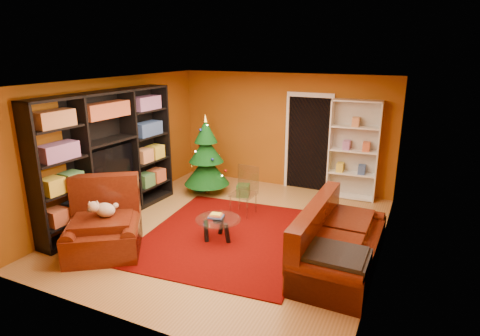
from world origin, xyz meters
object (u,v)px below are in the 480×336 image
at_px(rug, 228,236).
at_px(christmas_tree, 206,156).
at_px(dog, 105,210).
at_px(gift_box_teal, 200,184).
at_px(gift_box_green, 243,190).
at_px(media_unit, 108,158).
at_px(white_bookshelf, 354,151).
at_px(sofa, 342,237).
at_px(acrylic_chair, 243,194).
at_px(armchair, 103,225).
at_px(coffee_table, 218,229).

distance_m(rug, christmas_tree, 2.40).
bearing_deg(dog, gift_box_teal, 58.25).
xyz_separation_m(christmas_tree, gift_box_green, (0.83, 0.15, -0.73)).
distance_m(media_unit, gift_box_green, 2.96).
bearing_deg(dog, christmas_tree, 53.85).
height_order(rug, white_bookshelf, white_bookshelf).
bearing_deg(media_unit, sofa, 3.36).
bearing_deg(acrylic_chair, media_unit, -148.24).
height_order(media_unit, dog, media_unit).
xyz_separation_m(rug, media_unit, (-2.35, -0.22, 1.19)).
bearing_deg(rug, acrylic_chair, 98.76).
height_order(gift_box_green, sofa, sofa).
bearing_deg(dog, acrylic_chair, 23.98).
distance_m(gift_box_teal, white_bookshelf, 3.46).
distance_m(armchair, coffee_table, 1.85).
distance_m(white_bookshelf, dog, 5.10).
bearing_deg(acrylic_chair, armchair, -117.58).
bearing_deg(media_unit, acrylic_chair, 30.92).
bearing_deg(white_bookshelf, christmas_tree, -162.77).
distance_m(media_unit, christmas_tree, 2.21).
xyz_separation_m(armchair, sofa, (3.47, 1.13, 0.01)).
relative_size(gift_box_teal, white_bookshelf, 0.13).
distance_m(rug, gift_box_teal, 2.48).
xyz_separation_m(armchair, dog, (0.01, 0.07, 0.23)).
distance_m(white_bookshelf, acrylic_chair, 2.60).
bearing_deg(sofa, armchair, 108.74).
xyz_separation_m(christmas_tree, armchair, (-0.12, -3.07, -0.40)).
xyz_separation_m(gift_box_green, coffee_table, (0.49, -2.09, 0.06)).
relative_size(gift_box_teal, gift_box_green, 1.08).
height_order(gift_box_teal, dog, dog).
relative_size(media_unit, christmas_tree, 1.75).
xyz_separation_m(gift_box_teal, coffee_table, (1.56, -2.05, 0.05)).
height_order(gift_box_teal, sofa, sofa).
xyz_separation_m(christmas_tree, dog, (-0.10, -3.00, -0.17)).
distance_m(rug, gift_box_green, 1.99).
height_order(media_unit, gift_box_green, media_unit).
xyz_separation_m(white_bookshelf, acrylic_chair, (-1.70, -1.86, -0.62)).
bearing_deg(armchair, white_bookshelf, 19.10).
height_order(christmas_tree, armchair, christmas_tree).
xyz_separation_m(white_bookshelf, armchair, (-3.08, -4.13, -0.59)).
bearing_deg(media_unit, gift_box_green, 53.12).
bearing_deg(christmas_tree, gift_box_green, 9.97).
height_order(sofa, coffee_table, sofa).
distance_m(rug, media_unit, 2.64).
relative_size(gift_box_green, white_bookshelf, 0.12).
relative_size(media_unit, white_bookshelf, 1.44).
bearing_deg(armchair, sofa, -16.11).
bearing_deg(acrylic_chair, christmas_tree, 151.18).
bearing_deg(gift_box_teal, sofa, -29.65).
relative_size(media_unit, gift_box_green, 11.61).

